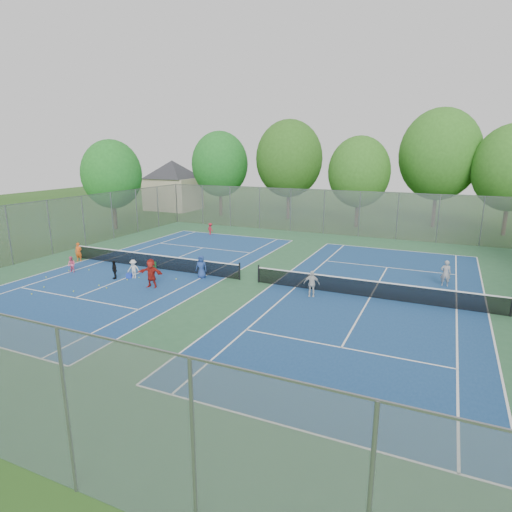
{
  "coord_description": "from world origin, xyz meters",
  "views": [
    {
      "loc": [
        10.25,
        -21.72,
        7.52
      ],
      "look_at": [
        0.0,
        1.0,
        1.3
      ],
      "focal_mm": 30.0,
      "sensor_mm": 36.0,
      "label": 1
    }
  ],
  "objects_px": {
    "ball_crate": "(129,276)",
    "ball_hopper": "(153,266)",
    "net_left": "(152,261)",
    "net_right": "(371,289)",
    "instructor": "(446,273)"
  },
  "relations": [
    {
      "from": "net_left",
      "to": "ball_hopper",
      "type": "xyz_separation_m",
      "value": [
        0.44,
        -0.43,
        -0.18
      ]
    },
    {
      "from": "ball_hopper",
      "to": "instructor",
      "type": "relative_size",
      "value": 0.36
    },
    {
      "from": "net_right",
      "to": "instructor",
      "type": "xyz_separation_m",
      "value": [
        3.49,
        3.7,
        0.3
      ]
    },
    {
      "from": "net_left",
      "to": "ball_hopper",
      "type": "bearing_deg",
      "value": -44.7
    },
    {
      "from": "ball_crate",
      "to": "ball_hopper",
      "type": "xyz_separation_m",
      "value": [
        0.31,
        1.92,
        0.13
      ]
    },
    {
      "from": "net_right",
      "to": "ball_hopper",
      "type": "height_order",
      "value": "net_right"
    },
    {
      "from": "net_right",
      "to": "ball_hopper",
      "type": "xyz_separation_m",
      "value": [
        -13.56,
        -0.43,
        -0.18
      ]
    },
    {
      "from": "net_right",
      "to": "ball_hopper",
      "type": "bearing_deg",
      "value": -178.17
    },
    {
      "from": "net_right",
      "to": "ball_crate",
      "type": "bearing_deg",
      "value": -170.38
    },
    {
      "from": "net_left",
      "to": "net_right",
      "type": "bearing_deg",
      "value": 0.0
    },
    {
      "from": "net_left",
      "to": "ball_crate",
      "type": "distance_m",
      "value": 2.38
    },
    {
      "from": "net_left",
      "to": "instructor",
      "type": "bearing_deg",
      "value": 11.93
    },
    {
      "from": "ball_crate",
      "to": "ball_hopper",
      "type": "bearing_deg",
      "value": 80.96
    },
    {
      "from": "net_right",
      "to": "instructor",
      "type": "relative_size",
      "value": 8.49
    },
    {
      "from": "ball_crate",
      "to": "net_right",
      "type": "bearing_deg",
      "value": 9.62
    }
  ]
}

